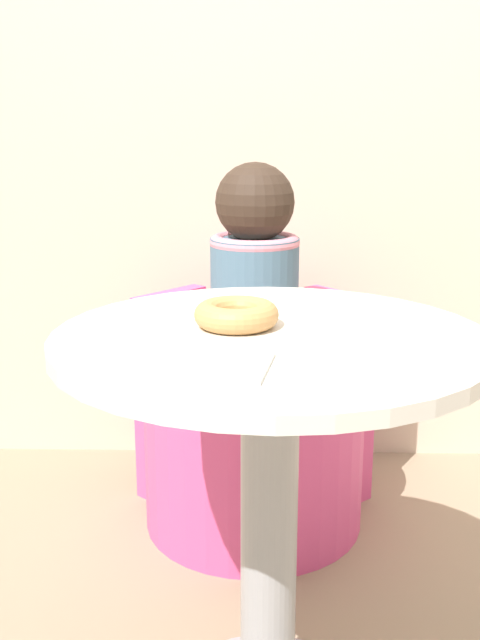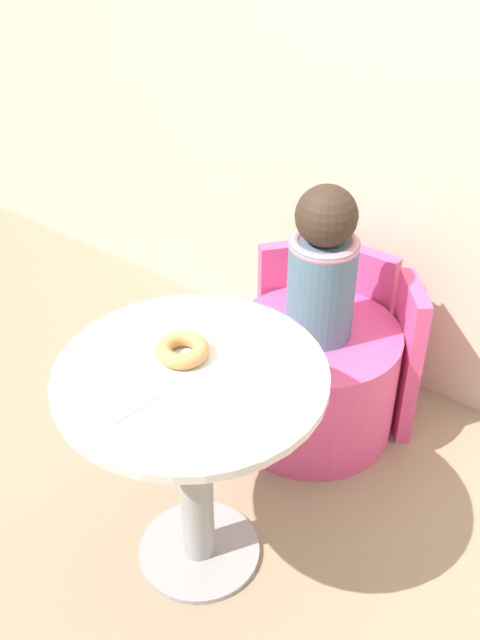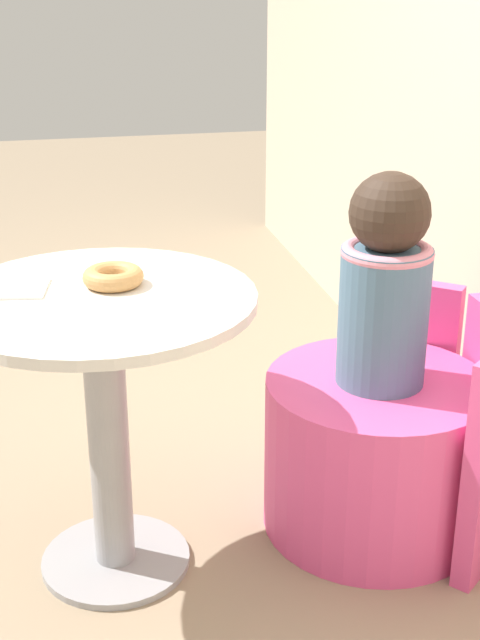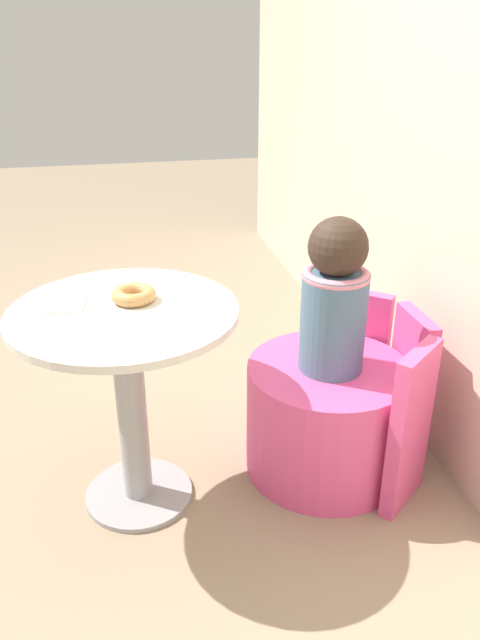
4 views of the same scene
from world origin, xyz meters
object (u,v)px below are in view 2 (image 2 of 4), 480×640
object	(u,v)px
tub_chair	(314,380)
child_figure	(323,266)
round_table	(193,429)
donut	(182,350)

from	to	relation	value
tub_chair	child_figure	bearing A→B (deg)	180.00
round_table	tub_chair	distance (m)	0.75
tub_chair	donut	bearing A→B (deg)	-92.29
round_table	child_figure	xyz separation A→B (m)	(-0.03, 0.68, 0.16)
round_table	child_figure	bearing A→B (deg)	92.53
round_table	donut	bearing A→B (deg)	147.14
tub_chair	round_table	bearing A→B (deg)	-87.47
tub_chair	donut	size ratio (longest dim) A/B	4.13
round_table	donut	xyz separation A→B (m)	(-0.06, 0.04, 0.22)
round_table	child_figure	world-z (taller)	child_figure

